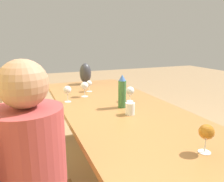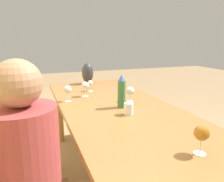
{
  "view_description": "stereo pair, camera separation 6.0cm",
  "coord_description": "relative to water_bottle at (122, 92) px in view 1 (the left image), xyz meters",
  "views": [
    {
      "loc": [
        -1.59,
        0.7,
        1.29
      ],
      "look_at": [
        0.12,
        0.0,
        0.84
      ],
      "focal_mm": 35.0,
      "sensor_mm": 36.0,
      "label": 1
    },
    {
      "loc": [
        -1.61,
        0.65,
        1.29
      ],
      "look_at": [
        0.12,
        0.0,
        0.84
      ],
      "focal_mm": 35.0,
      "sensor_mm": 36.0,
      "label": 2
    }
  ],
  "objects": [
    {
      "name": "vase",
      "position": [
        1.03,
        0.02,
        0.0
      ],
      "size": [
        0.14,
        0.14,
        0.26
      ],
      "color": "#2D2D33",
      "rests_on": "dining_table"
    },
    {
      "name": "wine_glass_0",
      "position": [
        0.44,
        0.19,
        -0.03
      ],
      "size": [
        0.07,
        0.07,
        0.14
      ],
      "color": "silver",
      "rests_on": "dining_table"
    },
    {
      "name": "water_tumbler",
      "position": [
        -0.18,
        0.02,
        -0.09
      ],
      "size": [
        0.07,
        0.07,
        0.09
      ],
      "color": "silver",
      "rests_on": "dining_table"
    },
    {
      "name": "wine_glass_4",
      "position": [
        0.14,
        -0.14,
        -0.04
      ],
      "size": [
        0.08,
        0.08,
        0.13
      ],
      "color": "silver",
      "rests_on": "dining_table"
    },
    {
      "name": "wine_glass_2",
      "position": [
        0.63,
        0.09,
        -0.05
      ],
      "size": [
        0.06,
        0.06,
        0.12
      ],
      "color": "silver",
      "rests_on": "dining_table"
    },
    {
      "name": "water_bottle",
      "position": [
        0.0,
        0.0,
        0.0
      ],
      "size": [
        0.06,
        0.06,
        0.27
      ],
      "color": "#336638",
      "rests_on": "dining_table"
    },
    {
      "name": "dining_table",
      "position": [
        0.05,
        0.02,
        -0.2
      ],
      "size": [
        2.32,
        0.9,
        0.74
      ],
      "color": "#936033",
      "rests_on": "ground_plane"
    },
    {
      "name": "chair_far",
      "position": [
        0.26,
        0.8,
        -0.37
      ],
      "size": [
        0.44,
        0.44,
        0.96
      ],
      "color": "brown",
      "rests_on": "ground_plane"
    },
    {
      "name": "wine_glass_3",
      "position": [
        -0.81,
        -0.07,
        -0.03
      ],
      "size": [
        0.07,
        0.07,
        0.15
      ],
      "color": "silver",
      "rests_on": "dining_table"
    },
    {
      "name": "wine_glass_1",
      "position": [
        0.32,
        0.38,
        -0.02
      ],
      "size": [
        0.07,
        0.07,
        0.14
      ],
      "color": "silver",
      "rests_on": "dining_table"
    },
    {
      "name": "person_near",
      "position": [
        -0.56,
        0.71,
        -0.22
      ],
      "size": [
        0.32,
        0.32,
        1.21
      ],
      "color": "#2D2D38",
      "rests_on": "ground_plane"
    }
  ]
}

